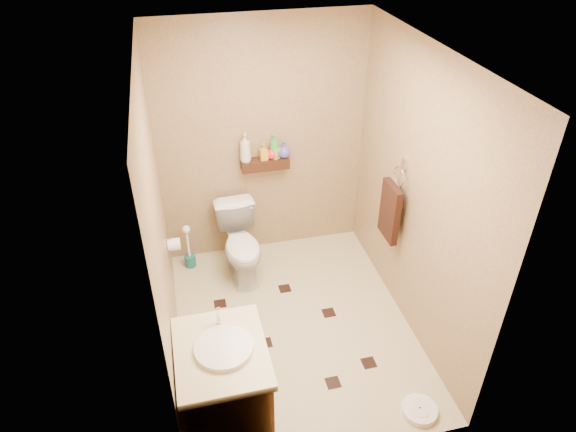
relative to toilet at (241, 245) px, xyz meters
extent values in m
plane|color=beige|center=(0.32, -0.83, -0.35)|extent=(2.50, 2.50, 0.00)
cube|color=#9D7F59|center=(0.32, 0.42, 0.85)|extent=(2.00, 0.04, 2.40)
cube|color=#9D7F59|center=(0.32, -2.08, 0.85)|extent=(2.00, 0.04, 2.40)
cube|color=#9D7F59|center=(-0.68, -0.83, 0.85)|extent=(0.04, 2.50, 2.40)
cube|color=#9D7F59|center=(1.32, -0.83, 0.85)|extent=(0.04, 2.50, 2.40)
cube|color=white|center=(0.32, -0.83, 2.05)|extent=(2.00, 2.50, 0.02)
cube|color=#3C1A10|center=(0.32, 0.34, 0.67)|extent=(0.46, 0.14, 0.10)
cube|color=black|center=(0.03, -0.96, -0.35)|extent=(0.11, 0.11, 0.01)
cube|color=black|center=(0.67, -0.74, -0.35)|extent=(0.11, 0.11, 0.01)
cube|color=black|center=(0.47, -1.49, -0.35)|extent=(0.11, 0.11, 0.01)
cube|color=black|center=(-0.28, -0.40, -0.35)|extent=(0.11, 0.11, 0.01)
cube|color=black|center=(0.82, -1.37, -0.35)|extent=(0.11, 0.11, 0.01)
cube|color=black|center=(0.35, -0.33, -0.35)|extent=(0.11, 0.11, 0.01)
imported|color=white|center=(0.00, 0.00, 0.00)|extent=(0.44, 0.71, 0.71)
cube|color=brown|center=(-0.38, -1.72, 0.05)|extent=(0.54, 0.66, 0.81)
cube|color=beige|center=(-0.38, -1.72, 0.48)|extent=(0.58, 0.71, 0.05)
cylinder|color=silver|center=(-0.36, -1.72, 0.51)|extent=(0.37, 0.37, 0.05)
cylinder|color=silver|center=(-0.36, -1.49, 0.58)|extent=(0.03, 0.03, 0.12)
cylinder|color=white|center=(1.02, -1.89, -0.33)|extent=(0.31, 0.31, 0.05)
cylinder|color=white|center=(1.02, -1.89, -0.30)|extent=(0.16, 0.16, 0.01)
cylinder|color=#175E5F|center=(-0.50, 0.24, -0.29)|extent=(0.11, 0.11, 0.12)
cylinder|color=white|center=(-0.50, 0.24, -0.07)|extent=(0.02, 0.02, 0.35)
sphere|color=white|center=(-0.50, 0.24, 0.10)|extent=(0.08, 0.08, 0.08)
cube|color=silver|center=(1.30, -0.58, 1.03)|extent=(0.03, 0.06, 0.08)
torus|color=silver|center=(1.27, -0.58, 0.91)|extent=(0.02, 0.19, 0.19)
cube|color=#33150F|center=(1.23, -0.58, 0.57)|extent=(0.06, 0.30, 0.52)
cylinder|color=white|center=(-0.62, -0.18, 0.25)|extent=(0.11, 0.11, 0.11)
cylinder|color=silver|center=(-0.66, -0.18, 0.31)|extent=(0.04, 0.02, 0.02)
imported|color=silver|center=(0.13, 0.34, 0.86)|extent=(0.14, 0.14, 0.28)
imported|color=gold|center=(0.31, 0.34, 0.80)|extent=(0.08, 0.08, 0.16)
imported|color=red|center=(0.38, 0.34, 0.79)|extent=(0.15, 0.15, 0.14)
imported|color=green|center=(0.41, 0.34, 0.84)|extent=(0.12, 0.12, 0.24)
imported|color=gold|center=(0.42, 0.34, 0.80)|extent=(0.10, 0.10, 0.16)
imported|color=#4A46AF|center=(0.51, 0.34, 0.80)|extent=(0.16, 0.16, 0.16)
camera|label=1|loc=(-0.48, -3.96, 2.99)|focal=32.00mm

